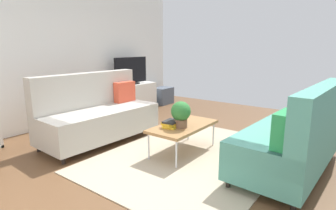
{
  "coord_description": "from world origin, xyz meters",
  "views": [
    {
      "loc": [
        -3.0,
        -2.09,
        1.52
      ],
      "look_at": [
        0.22,
        0.33,
        0.65
      ],
      "focal_mm": 28.94,
      "sensor_mm": 36.0,
      "label": 1
    }
  ],
  "objects_px": {
    "couch_beige": "(98,114)",
    "tv_console": "(131,98)",
    "tv": "(131,71)",
    "bottle_0": "(125,82)",
    "coffee_table": "(183,127)",
    "vase_1": "(117,82)",
    "storage_trunk": "(163,96)",
    "couch_green": "(294,138)",
    "table_book_0": "(171,126)",
    "potted_plant": "(181,113)",
    "vase_0": "(111,84)"
  },
  "relations": [
    {
      "from": "couch_beige",
      "to": "tv_console",
      "type": "bearing_deg",
      "value": -147.83
    },
    {
      "from": "tv",
      "to": "bottle_0",
      "type": "xyz_separation_m",
      "value": [
        -0.22,
        -0.02,
        -0.22
      ]
    },
    {
      "from": "coffee_table",
      "to": "tv",
      "type": "xyz_separation_m",
      "value": [
        1.46,
        2.46,
        0.56
      ]
    },
    {
      "from": "vase_1",
      "to": "bottle_0",
      "type": "xyz_separation_m",
      "value": [
        0.16,
        -0.09,
        0.01
      ]
    },
    {
      "from": "storage_trunk",
      "to": "bottle_0",
      "type": "xyz_separation_m",
      "value": [
        -1.32,
        0.06,
        0.51
      ]
    },
    {
      "from": "couch_green",
      "to": "table_book_0",
      "type": "xyz_separation_m",
      "value": [
        -0.47,
        1.49,
        -0.01
      ]
    },
    {
      "from": "storage_trunk",
      "to": "table_book_0",
      "type": "distance_m",
      "value": 3.6
    },
    {
      "from": "couch_green",
      "to": "tv",
      "type": "distance_m",
      "value": 4.09
    },
    {
      "from": "tv_console",
      "to": "tv",
      "type": "xyz_separation_m",
      "value": [
        0.0,
        -0.02,
        0.63
      ]
    },
    {
      "from": "storage_trunk",
      "to": "tv_console",
      "type": "bearing_deg",
      "value": 174.81
    },
    {
      "from": "tv_console",
      "to": "vase_1",
      "type": "height_order",
      "value": "vase_1"
    },
    {
      "from": "coffee_table",
      "to": "storage_trunk",
      "type": "xyz_separation_m",
      "value": [
        2.56,
        2.38,
        -0.17
      ]
    },
    {
      "from": "couch_beige",
      "to": "coffee_table",
      "type": "relative_size",
      "value": 1.76
    },
    {
      "from": "potted_plant",
      "to": "table_book_0",
      "type": "xyz_separation_m",
      "value": [
        -0.07,
        0.11,
        -0.19
      ]
    },
    {
      "from": "couch_green",
      "to": "tv_console",
      "type": "relative_size",
      "value": 1.39
    },
    {
      "from": "vase_0",
      "to": "bottle_0",
      "type": "bearing_deg",
      "value": -14.07
    },
    {
      "from": "coffee_table",
      "to": "bottle_0",
      "type": "height_order",
      "value": "bottle_0"
    },
    {
      "from": "couch_green",
      "to": "vase_0",
      "type": "height_order",
      "value": "couch_green"
    },
    {
      "from": "couch_green",
      "to": "storage_trunk",
      "type": "height_order",
      "value": "couch_green"
    },
    {
      "from": "tv_console",
      "to": "vase_0",
      "type": "height_order",
      "value": "vase_0"
    },
    {
      "from": "tv",
      "to": "bottle_0",
      "type": "height_order",
      "value": "tv"
    },
    {
      "from": "vase_0",
      "to": "vase_1",
      "type": "relative_size",
      "value": 0.85
    },
    {
      "from": "potted_plant",
      "to": "tv",
      "type": "bearing_deg",
      "value": 57.6
    },
    {
      "from": "storage_trunk",
      "to": "bottle_0",
      "type": "bearing_deg",
      "value": 177.4
    },
    {
      "from": "couch_beige",
      "to": "table_book_0",
      "type": "xyz_separation_m",
      "value": [
        0.19,
        -1.35,
        -0.01
      ]
    },
    {
      "from": "couch_green",
      "to": "tv",
      "type": "xyz_separation_m",
      "value": [
        1.18,
        3.88,
        0.51
      ]
    },
    {
      "from": "potted_plant",
      "to": "bottle_0",
      "type": "xyz_separation_m",
      "value": [
        1.36,
        2.48,
        0.11
      ]
    },
    {
      "from": "bottle_0",
      "to": "potted_plant",
      "type": "bearing_deg",
      "value": -118.84
    },
    {
      "from": "couch_beige",
      "to": "couch_green",
      "type": "distance_m",
      "value": 2.92
    },
    {
      "from": "coffee_table",
      "to": "bottle_0",
      "type": "bearing_deg",
      "value": 63.01
    },
    {
      "from": "coffee_table",
      "to": "tv_console",
      "type": "relative_size",
      "value": 0.79
    },
    {
      "from": "coffee_table",
      "to": "couch_beige",
      "type": "bearing_deg",
      "value": 105.13
    },
    {
      "from": "storage_trunk",
      "to": "table_book_0",
      "type": "height_order",
      "value": "table_book_0"
    },
    {
      "from": "table_book_0",
      "to": "bottle_0",
      "type": "relative_size",
      "value": 1.28
    },
    {
      "from": "bottle_0",
      "to": "tv",
      "type": "bearing_deg",
      "value": 5.18
    },
    {
      "from": "tv",
      "to": "vase_0",
      "type": "relative_size",
      "value": 6.91
    },
    {
      "from": "couch_beige",
      "to": "vase_1",
      "type": "height_order",
      "value": "couch_beige"
    },
    {
      "from": "vase_1",
      "to": "potted_plant",
      "type": "bearing_deg",
      "value": -115.12
    },
    {
      "from": "coffee_table",
      "to": "tv",
      "type": "distance_m",
      "value": 2.92
    },
    {
      "from": "tv",
      "to": "vase_1",
      "type": "distance_m",
      "value": 0.45
    },
    {
      "from": "couch_green",
      "to": "storage_trunk",
      "type": "xyz_separation_m",
      "value": [
        2.28,
        3.8,
        -0.23
      ]
    },
    {
      "from": "potted_plant",
      "to": "vase_0",
      "type": "relative_size",
      "value": 2.55
    },
    {
      "from": "vase_0",
      "to": "potted_plant",
      "type": "bearing_deg",
      "value": -111.38
    },
    {
      "from": "table_book_0",
      "to": "coffee_table",
      "type": "bearing_deg",
      "value": -20.78
    },
    {
      "from": "couch_green",
      "to": "potted_plant",
      "type": "relative_size",
      "value": 5.27
    },
    {
      "from": "coffee_table",
      "to": "tv",
      "type": "bearing_deg",
      "value": 59.25
    },
    {
      "from": "vase_0",
      "to": "bottle_0",
      "type": "height_order",
      "value": "bottle_0"
    },
    {
      "from": "tv",
      "to": "coffee_table",
      "type": "bearing_deg",
      "value": -120.75
    },
    {
      "from": "coffee_table",
      "to": "storage_trunk",
      "type": "bearing_deg",
      "value": 42.87
    },
    {
      "from": "tv_console",
      "to": "tv",
      "type": "bearing_deg",
      "value": -90.0
    }
  ]
}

